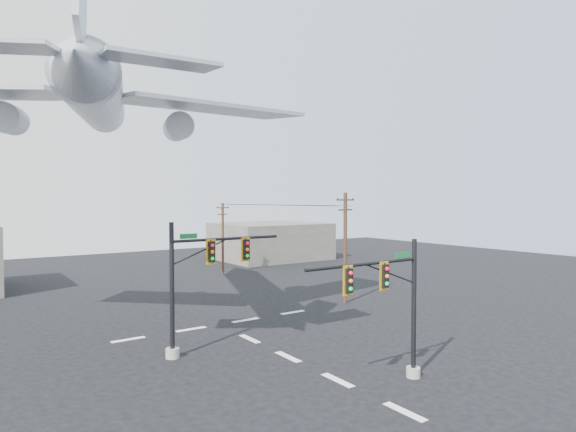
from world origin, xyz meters
TOP-DOWN VIEW (x-y plane):
  - ground at (0.00, 0.00)m, footprint 120.00×120.00m
  - lane_markings at (0.00, 5.33)m, footprint 14.00×21.20m
  - signal_mast_near at (1.78, -1.76)m, footprint 6.67×0.72m
  - signal_mast_far at (-3.65, 7.31)m, footprint 6.90×0.79m
  - utility_pole_a at (11.30, 12.21)m, footprint 1.78×0.30m
  - utility_pole_b at (9.90, 30.78)m, footprint 1.60×0.35m
  - power_lines at (10.60, 21.50)m, footprint 2.93×18.57m
  - airliner at (-6.99, 14.41)m, footprint 25.67×27.67m
  - building_right at (22.00, 40.00)m, footprint 14.00×12.00m

SIDE VIEW (x-z plane):
  - ground at x=0.00m, z-range 0.00..0.00m
  - lane_markings at x=0.00m, z-range 0.01..0.01m
  - building_right at x=22.00m, z-range 0.00..5.00m
  - signal_mast_near at x=1.78m, z-range 0.26..6.76m
  - signal_mast_far at x=-3.65m, z-range 0.26..7.41m
  - utility_pole_b at x=9.90m, z-range 0.18..8.13m
  - utility_pole_a at x=11.30m, z-range 0.20..9.08m
  - power_lines at x=10.60m, z-range 7.78..7.81m
  - airliner at x=-6.99m, z-range 10.75..18.12m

